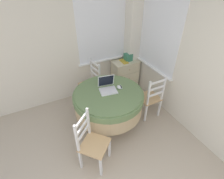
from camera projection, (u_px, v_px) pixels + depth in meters
name	position (u px, v px, depth m)	size (l,w,h in m)	color
corner_room_shell	(127.00, 60.00, 2.92)	(4.40, 5.00, 2.55)	silver
round_dining_table	(108.00, 101.00, 3.15)	(1.25, 1.25, 0.76)	#4C3D2D
laptop	(107.00, 87.00, 3.08)	(0.34, 0.34, 0.25)	silver
computer_mouse	(119.00, 87.00, 3.13)	(0.06, 0.10, 0.05)	white
cell_phone	(120.00, 87.00, 3.17)	(0.08, 0.12, 0.01)	#B2B7BC
dining_chair_near_back_window	(91.00, 83.00, 3.84)	(0.44, 0.45, 0.95)	tan
dining_chair_near_right_window	(150.00, 98.00, 3.43)	(0.39, 0.39, 0.95)	tan
dining_chair_camera_near	(92.00, 143.00, 2.57)	(0.55, 0.55, 0.95)	tan
corner_cabinet	(125.00, 74.00, 4.32)	(0.62, 0.40, 0.72)	beige
storage_box	(128.00, 57.00, 4.08)	(0.17, 0.14, 0.17)	#387A5B
book_on_cabinet	(124.00, 61.00, 4.07)	(0.12, 0.24, 0.02)	gold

